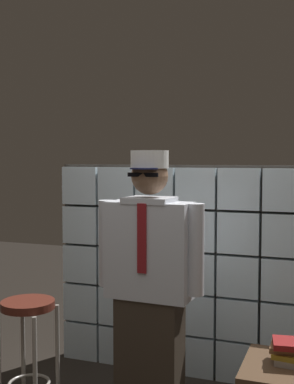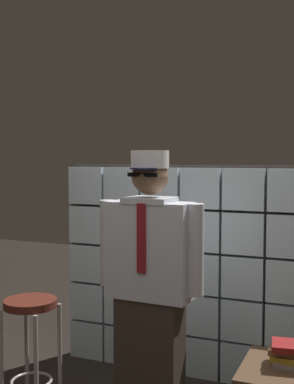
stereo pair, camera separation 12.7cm
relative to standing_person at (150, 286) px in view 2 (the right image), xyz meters
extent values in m
cube|color=silver|center=(-0.91, 0.84, -0.74)|extent=(0.30, 0.08, 0.30)
cube|color=silver|center=(-0.59, 0.84, -0.74)|extent=(0.30, 0.08, 0.30)
cube|color=silver|center=(-0.26, 0.84, -0.74)|extent=(0.30, 0.08, 0.30)
cube|color=silver|center=(0.06, 0.84, -0.74)|extent=(0.30, 0.08, 0.30)
cube|color=silver|center=(0.39, 0.84, -0.74)|extent=(0.30, 0.08, 0.30)
cube|color=silver|center=(0.71, 0.84, -0.74)|extent=(0.30, 0.08, 0.30)
cube|color=silver|center=(-0.91, 0.84, -0.42)|extent=(0.30, 0.08, 0.30)
cube|color=silver|center=(-0.59, 0.84, -0.42)|extent=(0.30, 0.08, 0.30)
cube|color=silver|center=(-0.26, 0.84, -0.42)|extent=(0.30, 0.08, 0.30)
cube|color=silver|center=(0.06, 0.84, -0.42)|extent=(0.30, 0.08, 0.30)
cube|color=silver|center=(0.39, 0.84, -0.42)|extent=(0.30, 0.08, 0.30)
cube|color=silver|center=(0.71, 0.84, -0.42)|extent=(0.30, 0.08, 0.30)
cube|color=silver|center=(-0.91, 0.84, -0.10)|extent=(0.30, 0.08, 0.30)
cube|color=silver|center=(-0.59, 0.84, -0.10)|extent=(0.30, 0.08, 0.30)
cube|color=silver|center=(-0.26, 0.84, -0.10)|extent=(0.30, 0.08, 0.30)
cube|color=silver|center=(0.06, 0.84, -0.10)|extent=(0.30, 0.08, 0.30)
cube|color=silver|center=(0.39, 0.84, -0.10)|extent=(0.30, 0.08, 0.30)
cube|color=silver|center=(0.71, 0.84, -0.10)|extent=(0.30, 0.08, 0.30)
cube|color=silver|center=(-0.91, 0.84, 0.23)|extent=(0.30, 0.08, 0.30)
cube|color=silver|center=(-0.59, 0.84, 0.23)|extent=(0.30, 0.08, 0.30)
cube|color=silver|center=(-0.26, 0.84, 0.23)|extent=(0.30, 0.08, 0.30)
cube|color=silver|center=(0.06, 0.84, 0.23)|extent=(0.30, 0.08, 0.30)
cube|color=silver|center=(0.39, 0.84, 0.23)|extent=(0.30, 0.08, 0.30)
cube|color=silver|center=(0.71, 0.84, 0.23)|extent=(0.30, 0.08, 0.30)
cube|color=silver|center=(-0.91, 0.84, 0.55)|extent=(0.30, 0.08, 0.30)
cube|color=silver|center=(-0.59, 0.84, 0.55)|extent=(0.30, 0.08, 0.30)
cube|color=silver|center=(-0.26, 0.84, 0.55)|extent=(0.30, 0.08, 0.30)
cube|color=silver|center=(0.06, 0.84, 0.55)|extent=(0.30, 0.08, 0.30)
cube|color=silver|center=(0.39, 0.84, 0.55)|extent=(0.30, 0.08, 0.30)
cube|color=silver|center=(0.71, 0.84, 0.55)|extent=(0.30, 0.08, 0.30)
cube|color=#38332D|center=(0.06, 0.89, -0.10)|extent=(2.29, 0.02, 1.64)
cube|color=#382D23|center=(0.00, 0.00, -0.48)|extent=(0.40, 0.22, 0.83)
cube|color=silver|center=(0.00, 0.00, 0.22)|extent=(0.53, 0.25, 0.58)
cube|color=maroon|center=(-0.01, -0.12, 0.31)|extent=(0.06, 0.01, 0.41)
cube|color=silver|center=(0.00, 0.00, 0.52)|extent=(0.29, 0.25, 0.04)
sphere|color=#846047|center=(0.00, 0.00, 0.67)|extent=(0.22, 0.22, 0.22)
ellipsoid|color=black|center=(0.00, -0.05, 0.63)|extent=(0.15, 0.08, 0.10)
cube|color=black|center=(0.00, -0.10, 0.68)|extent=(0.19, 0.02, 0.02)
cylinder|color=#191E47|center=(0.00, -0.08, 0.72)|extent=(0.17, 0.17, 0.01)
cylinder|color=white|center=(0.00, 0.00, 0.77)|extent=(0.23, 0.23, 0.11)
cylinder|color=silver|center=(0.29, -0.01, 0.25)|extent=(0.11, 0.11, 0.54)
cylinder|color=silver|center=(-0.29, 0.01, 0.25)|extent=(0.11, 0.11, 0.54)
cylinder|color=#592319|center=(-0.77, -0.15, -0.15)|extent=(0.34, 0.34, 0.05)
torus|color=#A59E93|center=(-0.77, -0.15, -0.67)|extent=(0.27, 0.27, 0.02)
cylinder|color=#A59E93|center=(-0.90, -0.28, -0.54)|extent=(0.03, 0.03, 0.72)
cylinder|color=#A59E93|center=(-0.64, -0.28, -0.54)|extent=(0.03, 0.03, 0.72)
cylinder|color=#A59E93|center=(-0.90, -0.01, -0.54)|extent=(0.03, 0.03, 0.72)
cylinder|color=#A59E93|center=(-0.64, -0.01, -0.54)|extent=(0.03, 0.03, 0.72)
cube|color=#513823|center=(0.85, -0.07, -0.37)|extent=(0.52, 0.52, 0.04)
cube|color=gray|center=(0.85, -0.04, -0.33)|extent=(0.20, 0.19, 0.03)
cube|color=brown|center=(0.85, -0.03, -0.27)|extent=(0.25, 0.15, 0.03)
cube|color=maroon|center=(0.85, -0.03, -0.24)|extent=(0.25, 0.20, 0.03)
camera|label=1|loc=(1.04, -2.84, 0.78)|focal=47.37mm
camera|label=2|loc=(1.16, -2.79, 0.78)|focal=47.37mm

